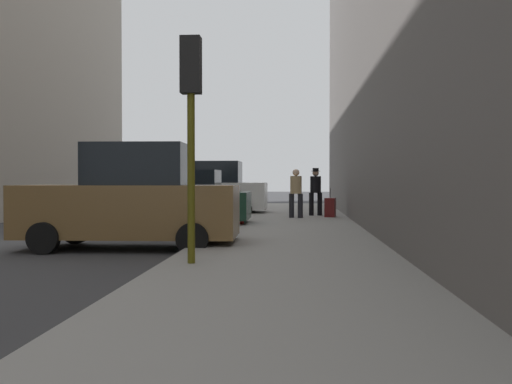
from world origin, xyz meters
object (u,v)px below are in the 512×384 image
Objects in this scene: traffic_light at (191,99)px; pedestrian_in_tan_coat at (296,191)px; parked_bronze_suv at (132,201)px; parked_white_van at (212,191)px; rolling_suitcase at (330,207)px; pedestrian_with_fedora at (316,189)px; fire_hydrant at (240,212)px; parked_dark_green_sedan at (183,200)px.

pedestrian_in_tan_coat is at bearing 81.60° from traffic_light.
parked_bronze_suv is 3.91m from traffic_light.
parked_white_van is 4.45× the size of rolling_suitcase.
parked_white_van is at bearing 155.24° from pedestrian_with_fedora.
pedestrian_with_fedora is at bearing -24.76° from parked_white_van.
rolling_suitcase is at bearing 25.83° from pedestrian_in_tan_coat.
rolling_suitcase reaches higher than fire_hydrant.
pedestrian_with_fedora is 1.71× the size of rolling_suitcase.
pedestrian_in_tan_coat reaches higher than rolling_suitcase.
pedestrian_with_fedora is (4.22, 3.98, 0.29)m from parked_dark_green_sedan.
parked_bronze_suv is 4.48× the size of rolling_suitcase.
parked_white_van reaches higher than fire_hydrant.
fire_hydrant is 0.68× the size of rolling_suitcase.
fire_hydrant is 0.41× the size of pedestrian_in_tan_coat.
parked_dark_green_sedan is 0.91× the size of parked_white_van.
pedestrian_in_tan_coat is at bearing 58.67° from fire_hydrant.
fire_hydrant is 0.20× the size of traffic_light.
traffic_light reaches higher than pedestrian_in_tan_coat.
traffic_light is (1.85, -14.41, 1.73)m from parked_white_van.
traffic_light is at bearing -98.40° from pedestrian_in_tan_coat.
rolling_suitcase is at bearing 49.07° from fire_hydrant.
parked_bronze_suv reaches higher than fire_hydrant.
parked_bronze_suv is 1.01× the size of parked_white_van.
parked_white_van is 1.28× the size of traffic_light.
fire_hydrant is 4.46m from rolling_suitcase.
fire_hydrant is at bearing -121.33° from pedestrian_in_tan_coat.
parked_white_van is 4.82m from pedestrian_in_tan_coat.
pedestrian_in_tan_coat is (1.69, 2.77, 0.61)m from fire_hydrant.
pedestrian_with_fedora is (2.42, 4.15, 0.64)m from fire_hydrant.
traffic_light reaches higher than parked_bronze_suv.
rolling_suitcase is (2.87, 11.68, -2.27)m from traffic_light.
traffic_light is at bearing -89.66° from fire_hydrant.
parked_white_van reaches higher than rolling_suitcase.
pedestrian_in_tan_coat is (3.49, 2.60, 0.26)m from parked_dark_green_sedan.
rolling_suitcase is at bearing 61.49° from parked_bronze_suv.
rolling_suitcase is (4.73, 8.70, -0.54)m from parked_bronze_suv.
pedestrian_in_tan_coat is at bearing -43.60° from parked_white_van.
pedestrian_with_fedora is (4.22, -1.95, 0.10)m from parked_white_van.
traffic_light is at bearing -58.12° from parked_bronze_suv.
pedestrian_with_fedora is 1.56m from pedestrian_in_tan_coat.
parked_bronze_suv is 5.50m from parked_dark_green_sedan.
fire_hydrant is (1.80, -6.10, -0.54)m from parked_white_van.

